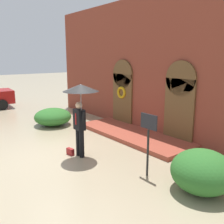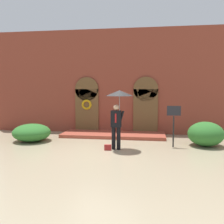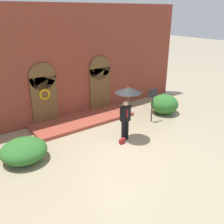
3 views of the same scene
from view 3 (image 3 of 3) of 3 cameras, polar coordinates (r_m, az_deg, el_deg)
ground_plane at (r=10.55m, az=1.85°, el=-7.72°), size 80.00×80.00×0.00m
building_facade at (r=12.93m, az=-9.51°, el=10.41°), size 14.00×2.30×5.60m
person_with_umbrella at (r=10.31m, az=3.56°, el=3.23°), size 1.10×1.10×2.36m
handbag at (r=10.67m, az=2.34°, el=-6.66°), size 0.29×0.16×0.22m
sign_post at (r=12.47m, az=9.23°, el=2.74°), size 0.56×0.06×1.72m
shrub_left at (r=9.99m, az=-19.52°, el=-8.31°), size 1.73×1.71×0.81m
shrub_right at (r=13.91m, az=11.89°, el=1.78°), size 1.49×1.48×1.03m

